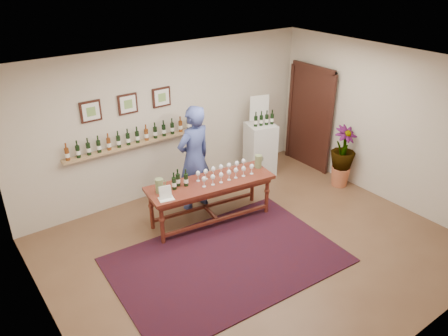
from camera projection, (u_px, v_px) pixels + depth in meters
ground at (254, 249)px, 6.87m from camera, size 6.00×6.00×0.00m
room_shell at (277, 121)px, 8.83m from camera, size 6.00×6.00×6.00m
rug at (227, 260)px, 6.60m from camera, size 3.47×2.41×0.02m
tasting_table at (211, 187)px, 7.32m from camera, size 2.23×0.98×0.76m
table_glasses at (225, 172)px, 7.36m from camera, size 1.43×0.45×0.19m
table_bottles at (179, 179)px, 7.05m from camera, size 0.26×0.16×0.27m
pitcher_left at (159, 186)px, 6.88m from camera, size 0.19×0.19×0.24m
pitcher_right at (258, 161)px, 7.70m from camera, size 0.17×0.17×0.23m
menu_card at (165, 193)px, 6.72m from camera, size 0.26×0.22×0.21m
display_pedestal at (260, 149)px, 9.01m from camera, size 0.66×0.66×1.09m
pedestal_bottles at (264, 118)px, 8.66m from camera, size 0.29×0.15×0.28m
info_sign at (259, 108)px, 8.80m from camera, size 0.41×0.13×0.57m
potted_plant at (342, 157)px, 8.48m from camera, size 0.61×0.61×1.06m
person at (194, 159)px, 7.60m from camera, size 0.76×0.56×1.93m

